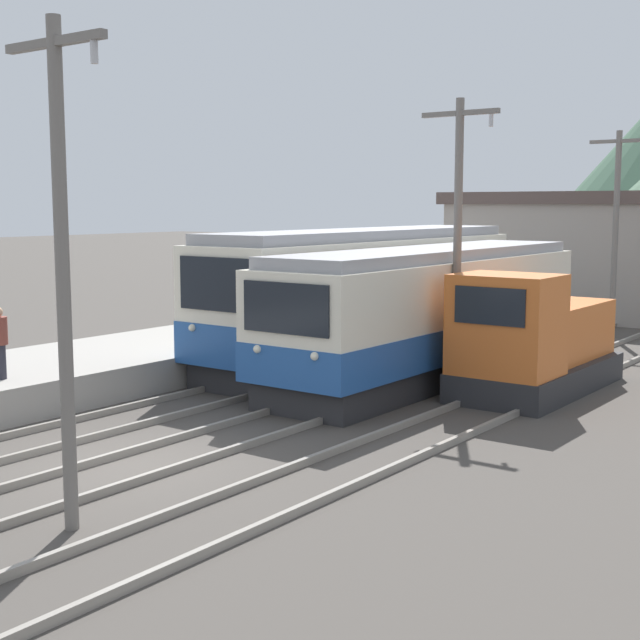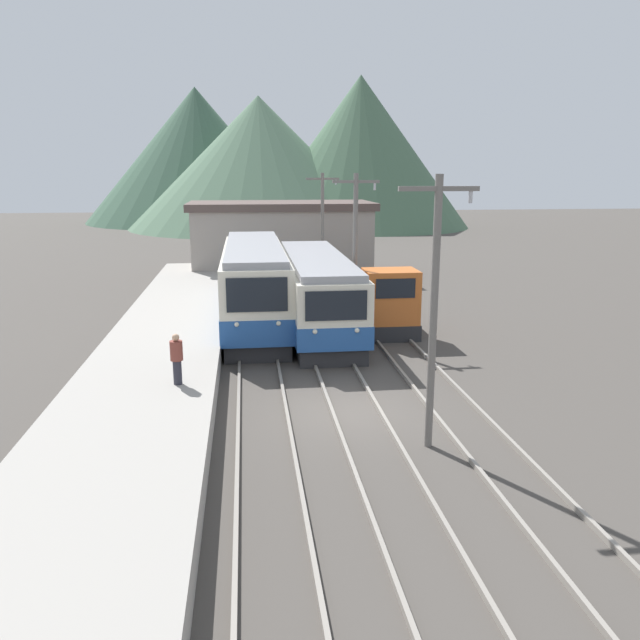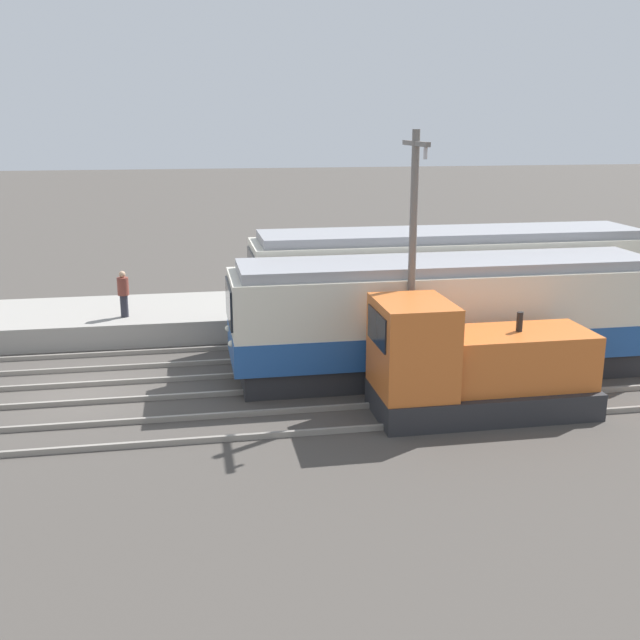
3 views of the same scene
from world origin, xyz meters
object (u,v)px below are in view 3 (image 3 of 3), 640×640
shunting_locomotive (472,367)px  catenary_mast_mid (412,256)px  commuter_train_center (444,321)px  commuter_train_left (448,293)px  person_on_platform (123,292)px

shunting_locomotive → catenary_mast_mid: size_ratio=0.80×
commuter_train_center → catenary_mast_mid: bearing=-44.7°
commuter_train_left → shunting_locomotive: (5.80, -1.41, -0.58)m
catenary_mast_mid → person_on_platform: catenary_mast_mid is taller
commuter_train_left → person_on_platform: (-2.52, -10.55, -0.12)m
commuter_train_center → catenary_mast_mid: 3.08m
shunting_locomotive → catenary_mast_mid: bearing=-141.4°
commuter_train_center → commuter_train_left: bearing=158.5°
commuter_train_center → person_on_platform: bearing=-119.4°
commuter_train_left → shunting_locomotive: 6.00m
shunting_locomotive → person_on_platform: 12.37m
commuter_train_left → commuter_train_center: size_ratio=1.04×
commuter_train_left → shunting_locomotive: size_ratio=2.31×
shunting_locomotive → catenary_mast_mid: 3.25m
commuter_train_left → shunting_locomotive: commuter_train_left is taller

